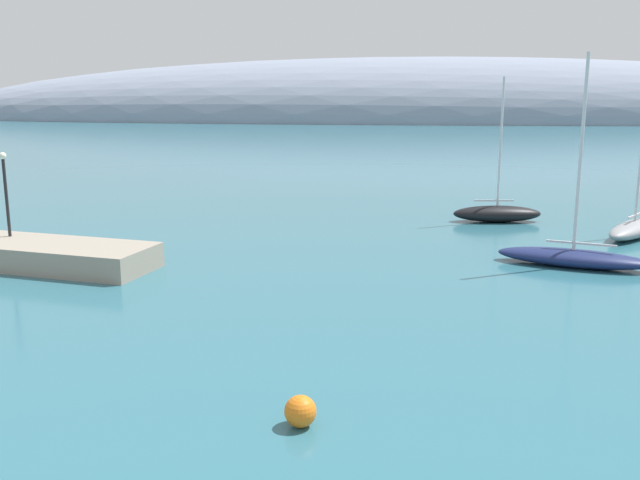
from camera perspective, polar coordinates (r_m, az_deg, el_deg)
name	(u,v)px	position (r m, az deg, el deg)	size (l,w,h in m)	color
distant_ridge	(423,120)	(200.99, 8.28, 9.50)	(284.85, 53.64, 34.30)	gray
sailboat_grey_mid_mooring	(634,228)	(46.33, 23.96, 0.87)	(5.36, 6.56, 6.99)	gray
sailboat_navy_outer_mooring	(573,256)	(37.49, 19.70, -1.22)	(7.65, 4.21, 10.40)	navy
sailboat_black_end_of_line	(497,213)	(48.58, 14.06, 2.15)	(5.99, 2.48, 9.45)	black
mooring_buoy_orange	(300,411)	(19.09, -1.59, -13.61)	(0.85, 0.85, 0.85)	orange
harbor_lamp_post	(5,185)	(39.55, -24.00, 4.07)	(0.36, 0.36, 4.34)	black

